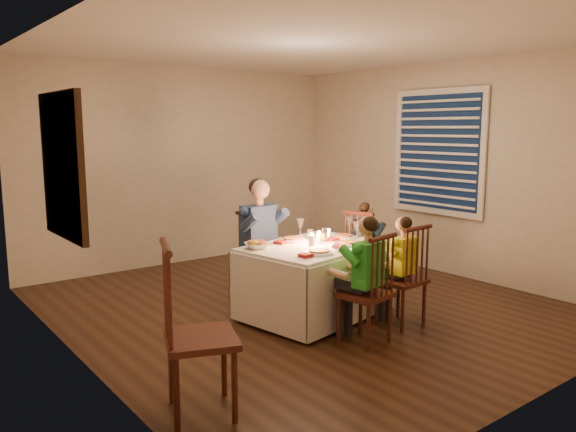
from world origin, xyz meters
TOP-DOWN VIEW (x-y plane):
  - ground at (0.00, 0.00)m, footprint 5.00×5.00m
  - wall_left at (-2.25, 0.00)m, footprint 0.02×5.00m
  - wall_right at (2.25, 0.00)m, footprint 0.02×5.00m
  - wall_back at (0.00, 2.50)m, footprint 4.50×0.02m
  - ceiling at (0.00, 0.00)m, footprint 5.00×5.00m
  - dining_table at (-0.12, -0.29)m, footprint 1.48×1.18m
  - chair_adult at (-0.23, 0.44)m, footprint 0.42×0.40m
  - chair_near_left at (-0.24, -1.08)m, footprint 0.45×0.43m
  - chair_near_right at (0.34, -0.98)m, footprint 0.41×0.39m
  - chair_end at (0.73, -0.15)m, footprint 0.45×0.46m
  - chair_extra at (-1.90, -1.29)m, footprint 0.57×0.58m
  - adult at (-0.23, 0.44)m, footprint 0.51×0.47m
  - child_green at (-0.24, -1.08)m, footprint 0.41×0.39m
  - child_yellow at (0.34, -0.98)m, footprint 0.34×0.31m
  - child_teal at (0.73, -0.15)m, footprint 0.37×0.39m
  - setting_adult at (-0.16, -0.01)m, footprint 0.30×0.30m
  - setting_green at (-0.33, -0.60)m, footprint 0.30×0.30m
  - setting_yellow at (0.16, -0.49)m, footprint 0.30×0.30m
  - setting_teal at (0.34, -0.21)m, footprint 0.30×0.30m
  - candle_left at (-0.16, -0.30)m, footprint 0.06×0.06m
  - candle_right at (-0.05, -0.28)m, footprint 0.06×0.06m
  - squash at (-0.68, -0.11)m, footprint 0.09×0.09m
  - orange_fruit at (0.08, -0.21)m, footprint 0.08×0.08m
  - serving_bowl at (-0.64, -0.09)m, footprint 0.28×0.28m
  - wall_mirror at (-2.22, 0.30)m, footprint 0.06×0.95m
  - window_blinds at (2.21, 0.10)m, footprint 0.07×1.34m

SIDE VIEW (x-z plane):
  - ground at x=0.00m, z-range 0.00..0.00m
  - chair_adult at x=-0.23m, z-range -0.47..0.47m
  - chair_near_left at x=-0.24m, z-range -0.47..0.47m
  - chair_near_right at x=0.34m, z-range -0.47..0.47m
  - chair_end at x=0.73m, z-range -0.47..0.47m
  - chair_extra at x=-1.90m, z-range -0.56..0.56m
  - adult at x=-0.23m, z-range -0.64..0.64m
  - child_green at x=-0.24m, z-range -0.54..0.54m
  - child_yellow at x=0.34m, z-range -0.51..0.51m
  - child_teal at x=0.73m, z-range -0.51..0.51m
  - dining_table at x=-0.12m, z-range 0.16..0.83m
  - setting_adult at x=-0.16m, z-range 0.70..0.71m
  - setting_green at x=-0.33m, z-range 0.70..0.71m
  - setting_yellow at x=0.16m, z-range 0.70..0.71m
  - setting_teal at x=0.34m, z-range 0.70..0.71m
  - serving_bowl at x=-0.64m, z-range 0.69..0.75m
  - orange_fruit at x=0.08m, z-range 0.69..0.77m
  - squash at x=-0.68m, z-range 0.69..0.78m
  - candle_left at x=-0.16m, z-range 0.69..0.79m
  - candle_right at x=-0.05m, z-range 0.69..0.79m
  - wall_left at x=-2.25m, z-range 0.00..2.60m
  - wall_right at x=2.25m, z-range 0.00..2.60m
  - wall_back at x=0.00m, z-range 0.00..2.60m
  - wall_mirror at x=-2.22m, z-range 0.92..2.08m
  - window_blinds at x=2.21m, z-range 0.73..2.27m
  - ceiling at x=0.00m, z-range 2.60..2.60m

